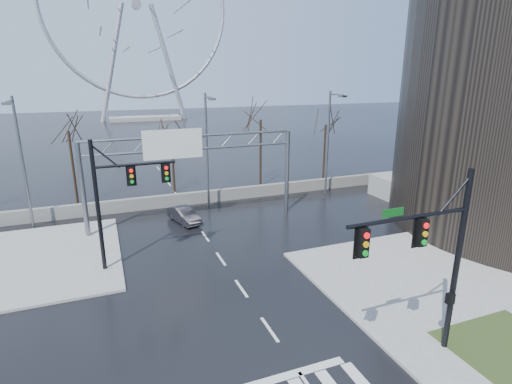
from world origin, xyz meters
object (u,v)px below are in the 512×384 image
sign_gantry (188,160)px  car (184,215)px  signal_mast_near (434,251)px  signal_mast_far (117,193)px  ferris_wheel (137,13)px

sign_gantry → car: size_ratio=4.42×
signal_mast_near → signal_mast_far: same height
signal_mast_far → signal_mast_near: bearing=-49.7°
car → signal_mast_far: bearing=-143.6°
signal_mast_far → ferris_wheel: (10.87, 86.04, 21.30)m
signal_mast_far → car: (5.02, 6.57, -4.22)m
signal_mast_far → ferris_wheel: 89.30m
signal_mast_far → ferris_wheel: ferris_wheel is taller
signal_mast_near → sign_gantry: 19.79m
signal_mast_near → ferris_wheel: size_ratio=0.16×
signal_mast_far → car: size_ratio=2.16×
sign_gantry → signal_mast_far: bearing=-132.5°
sign_gantry → ferris_wheel: (5.38, 80.04, 20.95)m
signal_mast_far → ferris_wheel: size_ratio=0.16×
signal_mast_far → car: signal_mast_far is taller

